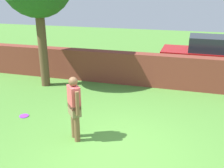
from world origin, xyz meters
TOP-DOWN VIEW (x-y plane):
  - ground_plane at (0.00, 0.00)m, footprint 40.00×40.00m
  - brick_wall at (-1.50, 4.65)m, footprint 11.73×0.50m
  - person at (-1.03, 0.28)m, footprint 0.41×0.42m
  - car at (2.51, 6.46)m, footprint 4.24×2.00m
  - frisbee_purple at (-3.00, 0.98)m, footprint 0.27×0.27m

SIDE VIEW (x-z plane):
  - ground_plane at x=0.00m, z-range 0.00..0.00m
  - frisbee_purple at x=-3.00m, z-range 0.00..0.02m
  - brick_wall at x=-1.50m, z-range 0.00..1.24m
  - car at x=2.51m, z-range 0.00..1.72m
  - person at x=-1.03m, z-range 0.09..1.71m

